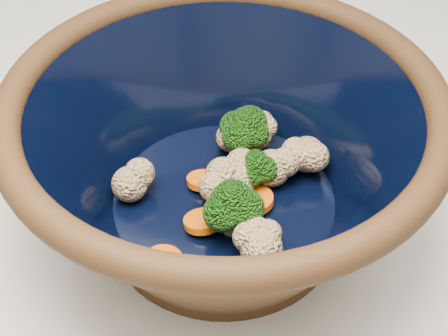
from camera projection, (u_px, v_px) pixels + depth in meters
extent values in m
cylinder|color=black|center=(224.00, 218.00, 0.53)|extent=(0.20, 0.20, 0.01)
torus|color=black|center=(224.00, 101.00, 0.45)|extent=(0.33, 0.33, 0.02)
cylinder|color=black|center=(224.00, 199.00, 0.52)|extent=(0.18, 0.18, 0.00)
cylinder|color=#608442|center=(255.00, 181.00, 0.52)|extent=(0.01, 0.01, 0.02)
ellipsoid|color=#236313|center=(255.00, 164.00, 0.51)|extent=(0.03, 0.03, 0.03)
cylinder|color=#608442|center=(245.00, 145.00, 0.55)|extent=(0.01, 0.01, 0.02)
ellipsoid|color=#236313|center=(245.00, 124.00, 0.53)|extent=(0.04, 0.04, 0.04)
cylinder|color=#608442|center=(237.00, 216.00, 0.49)|extent=(0.01, 0.01, 0.02)
ellipsoid|color=#236313|center=(237.00, 198.00, 0.48)|extent=(0.04, 0.04, 0.03)
cylinder|color=#608442|center=(231.00, 222.00, 0.48)|extent=(0.01, 0.01, 0.02)
ellipsoid|color=#236313|center=(231.00, 200.00, 0.47)|extent=(0.04, 0.04, 0.04)
sphere|color=beige|center=(236.00, 180.00, 0.51)|extent=(0.03, 0.03, 0.03)
sphere|color=beige|center=(231.00, 137.00, 0.55)|extent=(0.03, 0.03, 0.03)
sphere|color=beige|center=(218.00, 184.00, 0.51)|extent=(0.03, 0.03, 0.03)
sphere|color=beige|center=(272.00, 168.00, 0.52)|extent=(0.03, 0.03, 0.03)
sphere|color=beige|center=(255.00, 134.00, 0.55)|extent=(0.03, 0.03, 0.03)
sphere|color=beige|center=(261.00, 248.00, 0.46)|extent=(0.03, 0.03, 0.03)
sphere|color=beige|center=(307.00, 154.00, 0.53)|extent=(0.03, 0.03, 0.03)
sphere|color=beige|center=(130.00, 184.00, 0.51)|extent=(0.03, 0.03, 0.03)
cylinder|color=#D36809|center=(164.00, 258.00, 0.47)|extent=(0.03, 0.03, 0.01)
cylinder|color=#D36809|center=(202.00, 180.00, 0.52)|extent=(0.03, 0.03, 0.01)
cylinder|color=#D36809|center=(254.00, 200.00, 0.51)|extent=(0.03, 0.03, 0.01)
cylinder|color=#D36809|center=(203.00, 221.00, 0.49)|extent=(0.03, 0.03, 0.01)
cylinder|color=#D36809|center=(246.00, 169.00, 0.53)|extent=(0.03, 0.03, 0.01)
cylinder|color=#D36809|center=(251.00, 168.00, 0.53)|extent=(0.02, 0.02, 0.01)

